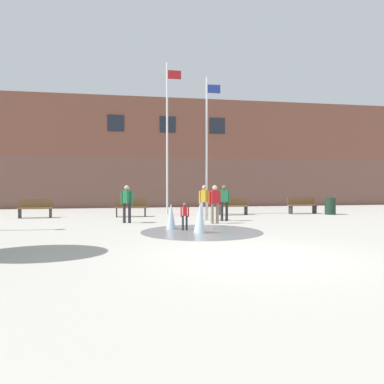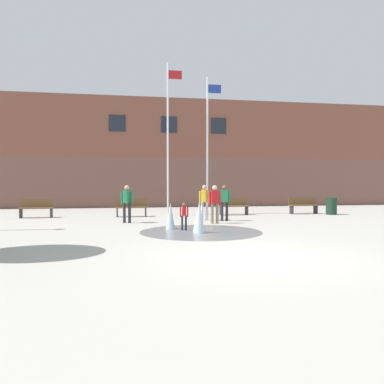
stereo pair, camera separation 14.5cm
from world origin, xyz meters
name	(u,v)px [view 1 (the left image)]	position (x,y,z in m)	size (l,w,h in m)	color
ground_plane	(254,256)	(0.00, 0.00, 0.00)	(100.00, 100.00, 0.00)	#B2ADA3
library_building	(163,155)	(0.00, 20.46, 3.78)	(36.00, 6.05, 7.56)	brown
splash_fountain	(193,221)	(-0.61, 4.54, 0.36)	(4.23, 4.23, 1.09)	gray
park_bench_far_left	(36,208)	(-7.19, 10.88, 0.48)	(1.60, 0.44, 0.91)	#28282D
park_bench_left_of_flagpoles	(131,207)	(-2.64, 10.69, 0.48)	(1.60, 0.44, 0.91)	#28282D
park_bench_under_right_flagpole	(233,206)	(2.68, 10.78, 0.48)	(1.60, 0.44, 0.91)	#28282D
park_bench_far_right	(302,205)	(6.63, 10.82, 0.48)	(1.60, 0.44, 0.91)	#28282D
adult_watching	(224,200)	(1.41, 7.82, 0.93)	(0.50, 0.31, 1.59)	#28282D
child_running	(185,214)	(-0.84, 4.92, 0.58)	(0.31, 0.21, 0.99)	#28282D
adult_near_bench	(215,201)	(0.75, 6.90, 0.93)	(0.50, 0.27, 1.59)	#89755B
teen_by_trashcan	(204,200)	(0.60, 8.26, 0.93)	(0.50, 0.39, 1.59)	silver
adult_in_red	(127,201)	(-2.85, 7.77, 0.93)	(0.50, 0.39, 1.59)	#28282D
flagpole_left	(168,134)	(-0.69, 11.50, 4.26)	(0.80, 0.10, 8.02)	silver
flagpole_right	(207,141)	(1.45, 11.50, 3.93)	(0.80, 0.10, 7.37)	silver
trash_can	(330,206)	(7.87, 10.07, 0.45)	(0.56, 0.56, 0.90)	#193323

